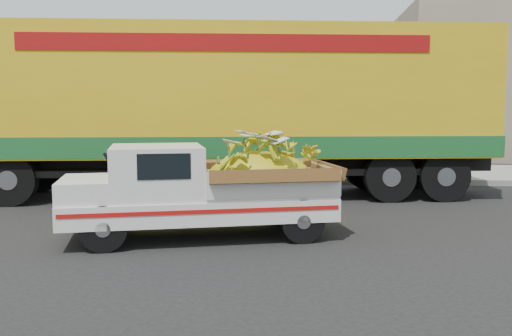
{
  "coord_description": "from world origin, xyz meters",
  "views": [
    {
      "loc": [
        3.11,
        -9.02,
        2.04
      ],
      "look_at": [
        2.23,
        0.56,
        1.01
      ],
      "focal_mm": 40.0,
      "sensor_mm": 36.0,
      "label": 1
    }
  ],
  "objects": [
    {
      "name": "semi_trailer",
      "position": [
        1.28,
        3.86,
        2.12
      ],
      "size": [
        12.07,
        4.32,
        3.8
      ],
      "rotation": [
        0.0,
        0.0,
        0.16
      ],
      "color": "black",
      "rests_on": "ground"
    },
    {
      "name": "curb",
      "position": [
        0.0,
        6.3,
        0.07
      ],
      "size": [
        60.0,
        0.25,
        0.15
      ],
      "primitive_type": "cube",
      "color": "gray",
      "rests_on": "ground"
    },
    {
      "name": "ground",
      "position": [
        0.0,
        0.0,
        0.0
      ],
      "size": [
        100.0,
        100.0,
        0.0
      ],
      "primitive_type": "plane",
      "color": "black",
      "rests_on": "ground"
    },
    {
      "name": "sidewalk",
      "position": [
        0.0,
        8.4,
        0.07
      ],
      "size": [
        60.0,
        4.0,
        0.14
      ],
      "primitive_type": "cube",
      "color": "gray",
      "rests_on": "ground"
    },
    {
      "name": "pickup_truck",
      "position": [
        1.73,
        -0.25,
        0.78
      ],
      "size": [
        4.4,
        2.61,
        1.45
      ],
      "rotation": [
        0.0,
        0.0,
        0.28
      ],
      "color": "black",
      "rests_on": "ground"
    },
    {
      "name": "building_left",
      "position": [
        -8.0,
        14.3,
        2.5
      ],
      "size": [
        18.0,
        6.0,
        5.0
      ],
      "primitive_type": "cube",
      "color": "gray",
      "rests_on": "ground"
    }
  ]
}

